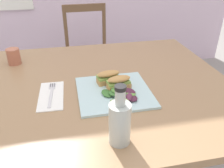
{
  "coord_description": "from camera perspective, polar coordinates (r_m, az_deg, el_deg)",
  "views": [
    {
      "loc": [
        0.03,
        -0.89,
        1.25
      ],
      "look_at": [
        0.21,
        -0.04,
        0.76
      ],
      "focal_mm": 37.53,
      "sensor_mm": 36.0,
      "label": 1
    }
  ],
  "objects": [
    {
      "name": "dining_table",
      "position": [
        1.1,
        -6.7,
        -5.2
      ],
      "size": [
        1.33,
        1.0,
        0.74
      ],
      "color": "#997551",
      "rests_on": "ground"
    },
    {
      "name": "fork_on_napkin",
      "position": [
        0.99,
        -14.54,
        -2.04
      ],
      "size": [
        0.03,
        0.19,
        0.0
      ],
      "color": "silver",
      "rests_on": "napkin_folded"
    },
    {
      "name": "napkin_folded",
      "position": [
        0.98,
        -14.59,
        -2.74
      ],
      "size": [
        0.1,
        0.22,
        0.0
      ],
      "primitive_type": "cube",
      "rotation": [
        0.0,
        0.0,
        -0.03
      ],
      "color": "white",
      "rests_on": "dining_table"
    },
    {
      "name": "salad_mixed_greens",
      "position": [
        0.92,
        2.53,
        -2.51
      ],
      "size": [
        0.15,
        0.14,
        0.04
      ],
      "color": "#84A84C",
      "rests_on": "plate_lunch"
    },
    {
      "name": "plate_lunch",
      "position": [
        0.97,
        0.48,
        -1.91
      ],
      "size": [
        0.3,
        0.3,
        0.01
      ],
      "primitive_type": "cube",
      "color": "silver",
      "rests_on": "dining_table"
    },
    {
      "name": "sandwich_half_back",
      "position": [
        1.01,
        -0.91,
        1.76
      ],
      "size": [
        0.1,
        0.07,
        0.06
      ],
      "color": "tan",
      "rests_on": "plate_lunch"
    },
    {
      "name": "chair_wooden_far",
      "position": [
        2.08,
        -5.7,
        6.63
      ],
      "size": [
        0.41,
        0.41,
        0.87
      ],
      "color": "brown",
      "rests_on": "ground"
    },
    {
      "name": "sandwich_half_front",
      "position": [
        0.97,
        1.66,
        0.45
      ],
      "size": [
        0.1,
        0.07,
        0.06
      ],
      "color": "tan",
      "rests_on": "plate_lunch"
    },
    {
      "name": "bottle_cold_brew",
      "position": [
        0.7,
        1.89,
        -9.78
      ],
      "size": [
        0.07,
        0.07,
        0.2
      ],
      "color": "#472819",
      "rests_on": "dining_table"
    },
    {
      "name": "cup_extra_side",
      "position": [
        1.31,
        -22.84,
        6.21
      ],
      "size": [
        0.07,
        0.07,
        0.08
      ],
      "primitive_type": "cylinder",
      "color": "#B2664C",
      "rests_on": "dining_table"
    }
  ]
}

